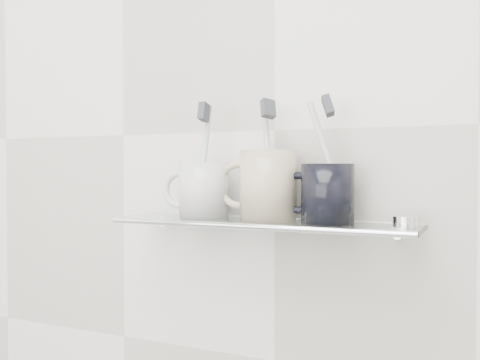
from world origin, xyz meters
The scene contains 18 objects.
wall_back centered at (0.00, 1.10, 1.25)m, with size 2.50×2.50×0.00m, color silver.
shelf_glass centered at (0.00, 1.04, 1.10)m, with size 0.50×0.12×0.01m, color silver.
shelf_rail centered at (0.00, 0.98, 1.10)m, with size 0.01×0.01×0.50m, color silver.
bracket_left centered at (-0.21, 1.09, 1.09)m, with size 0.02×0.02×0.03m, color silver.
bracket_right centered at (0.21, 1.09, 1.09)m, with size 0.02×0.02×0.03m, color silver.
mug_left centered at (-0.11, 1.04, 1.15)m, with size 0.08×0.08×0.09m, color silver.
mug_left_handle centered at (-0.16, 1.04, 1.15)m, with size 0.07×0.07×0.01m, color silver.
toothbrush_left centered at (-0.11, 1.04, 1.20)m, with size 0.01×0.01×0.19m, color silver.
bristles_left centered at (-0.11, 1.04, 1.28)m, with size 0.01×0.02×0.03m, color #36383D.
mug_center centered at (0.01, 1.04, 1.16)m, with size 0.09×0.09×0.11m, color beige.
mug_center_handle centered at (-0.04, 1.04, 1.16)m, with size 0.08×0.08×0.01m, color beige.
toothbrush_center centered at (0.01, 1.04, 1.20)m, with size 0.01×0.01×0.19m, color silver.
bristles_center centered at (0.01, 1.04, 1.28)m, with size 0.01×0.02×0.03m, color #36383D.
mug_right centered at (0.11, 1.04, 1.15)m, with size 0.08×0.08×0.09m, color black.
mug_right_handle centered at (0.06, 1.04, 1.15)m, with size 0.07×0.07×0.01m, color black.
toothbrush_right centered at (0.11, 1.04, 1.20)m, with size 0.01×0.01×0.19m, color silver.
bristles_right centered at (0.11, 1.04, 1.28)m, with size 0.01×0.02×0.03m, color #36383D.
chrome_cap centered at (0.23, 1.04, 1.11)m, with size 0.04×0.04×0.02m, color silver.
Camera 1 is at (0.33, 0.24, 1.18)m, focal length 40.00 mm.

